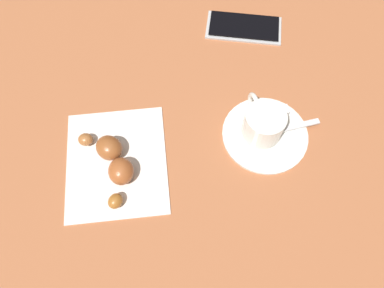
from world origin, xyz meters
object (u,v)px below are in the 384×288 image
(saucer, at_px, (265,134))
(cell_phone, at_px, (244,27))
(napkin, at_px, (116,162))
(espresso_cup, at_px, (263,123))
(sugar_packet, at_px, (271,111))
(teaspoon, at_px, (270,132))
(croissant, at_px, (113,161))

(saucer, xyz_separation_m, cell_phone, (-0.03, 0.22, -0.00))
(saucer, relative_size, napkin, 0.75)
(saucer, height_order, cell_phone, saucer)
(espresso_cup, relative_size, cell_phone, 0.59)
(sugar_packet, bearing_deg, teaspoon, 76.55)
(saucer, distance_m, espresso_cup, 0.03)
(espresso_cup, bearing_deg, teaspoon, -14.80)
(sugar_packet, bearing_deg, cell_phone, -86.66)
(saucer, bearing_deg, napkin, -166.99)
(napkin, distance_m, croissant, 0.02)
(espresso_cup, distance_m, croissant, 0.23)
(espresso_cup, xyz_separation_m, croissant, (-0.22, -0.06, -0.01))
(saucer, distance_m, napkin, 0.24)
(croissant, bearing_deg, cell_phone, 53.84)
(teaspoon, height_order, sugar_packet, teaspoon)
(sugar_packet, xyz_separation_m, cell_phone, (-0.04, 0.18, -0.01))
(saucer, relative_size, cell_phone, 0.95)
(saucer, bearing_deg, espresso_cup, 154.34)
(espresso_cup, height_order, croissant, espresso_cup)
(napkin, relative_size, cell_phone, 1.26)
(teaspoon, xyz_separation_m, sugar_packet, (0.00, 0.04, 0.00))
(sugar_packet, xyz_separation_m, napkin, (-0.24, -0.09, -0.01))
(teaspoon, xyz_separation_m, croissant, (-0.24, -0.06, 0.01))
(sugar_packet, height_order, cell_phone, sugar_packet)
(saucer, height_order, sugar_packet, sugar_packet)
(cell_phone, bearing_deg, saucer, -83.30)
(espresso_cup, relative_size, teaspoon, 0.69)
(sugar_packet, relative_size, napkin, 0.31)
(espresso_cup, distance_m, napkin, 0.23)
(teaspoon, height_order, napkin, teaspoon)
(croissant, bearing_deg, espresso_cup, 15.59)
(saucer, bearing_deg, cell_phone, 96.70)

